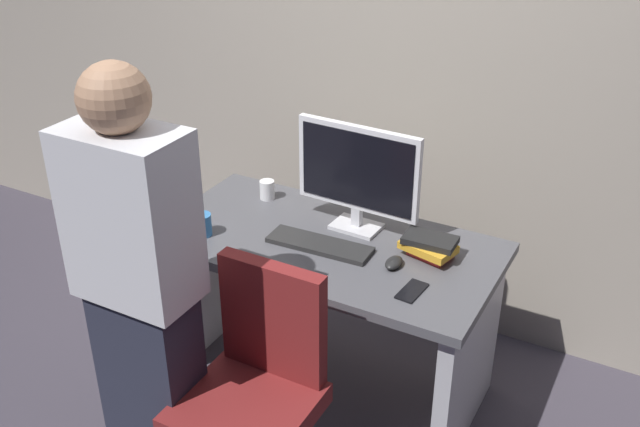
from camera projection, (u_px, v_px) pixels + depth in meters
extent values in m
plane|color=#3D3842|center=(325.00, 380.00, 3.33)|extent=(9.00, 9.00, 0.00)
cube|color=#9E9384|center=(408.00, 12.00, 3.21)|extent=(6.40, 0.10, 3.00)
cube|color=#4C4C51|center=(326.00, 245.00, 2.99)|extent=(1.40, 0.72, 0.04)
cube|color=#B2B2B7|center=(205.00, 279.00, 3.43)|extent=(0.06, 0.64, 0.69)
cube|color=#B2B2B7|center=(468.00, 364.00, 2.89)|extent=(0.06, 0.64, 0.69)
cube|color=maroon|center=(246.00, 410.00, 2.51)|extent=(0.44, 0.44, 0.08)
cube|color=maroon|center=(273.00, 319.00, 2.53)|extent=(0.40, 0.06, 0.44)
cube|color=#262838|center=(154.00, 390.00, 2.64)|extent=(0.34, 0.20, 0.85)
cube|color=silver|center=(130.00, 216.00, 2.31)|extent=(0.40, 0.24, 0.58)
sphere|color=#A57A5B|center=(114.00, 98.00, 2.12)|extent=(0.22, 0.22, 0.22)
cube|color=silver|center=(356.00, 226.00, 3.07)|extent=(0.21, 0.15, 0.02)
cube|color=silver|center=(357.00, 216.00, 3.05)|extent=(0.04, 0.03, 0.08)
cube|color=silver|center=(358.00, 168.00, 2.95)|extent=(0.54, 0.05, 0.36)
cube|color=black|center=(356.00, 170.00, 2.93)|extent=(0.50, 0.03, 0.32)
cube|color=#262626|center=(319.00, 244.00, 2.94)|extent=(0.44, 0.15, 0.02)
ellipsoid|color=black|center=(394.00, 263.00, 2.80)|extent=(0.06, 0.10, 0.03)
cylinder|color=#3372B2|center=(202.00, 225.00, 3.01)|extent=(0.08, 0.08, 0.09)
cylinder|color=silver|center=(267.00, 190.00, 3.30)|extent=(0.07, 0.07, 0.09)
cube|color=red|center=(431.00, 253.00, 2.87)|extent=(0.17, 0.14, 0.03)
cube|color=gold|center=(428.00, 247.00, 2.85)|extent=(0.23, 0.17, 0.03)
cube|color=black|center=(430.00, 240.00, 2.84)|extent=(0.21, 0.13, 0.03)
cube|color=black|center=(412.00, 291.00, 2.66)|extent=(0.08, 0.15, 0.01)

